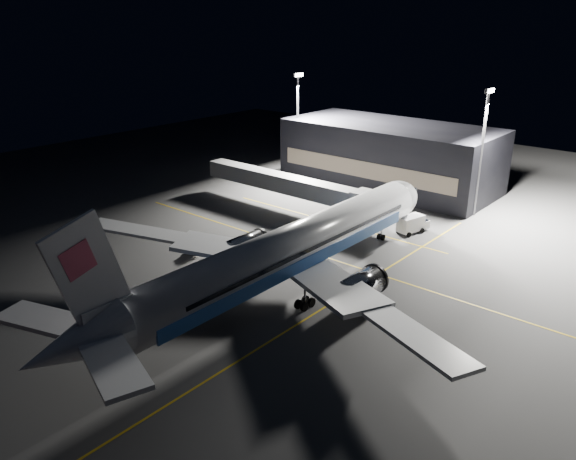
% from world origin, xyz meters
% --- Properties ---
extents(ground, '(200.00, 200.00, 0.00)m').
position_xyz_m(ground, '(0.00, 0.00, 0.00)').
color(ground, '#4C4C4F').
rests_on(ground, ground).
extents(guide_line_main, '(0.25, 80.00, 0.01)m').
position_xyz_m(guide_line_main, '(10.00, 0.00, 0.01)').
color(guide_line_main, gold).
rests_on(guide_line_main, ground).
extents(guide_line_cross, '(70.00, 0.25, 0.01)m').
position_xyz_m(guide_line_cross, '(0.00, -6.00, 0.01)').
color(guide_line_cross, gold).
rests_on(guide_line_cross, ground).
extents(guide_line_side, '(0.25, 40.00, 0.01)m').
position_xyz_m(guide_line_side, '(22.00, 10.00, 0.01)').
color(guide_line_side, gold).
rests_on(guide_line_side, ground).
extents(airliner, '(61.48, 54.22, 16.64)m').
position_xyz_m(airliner, '(-1.08, 0.00, 5.16)').
color(airliner, silver).
rests_on(airliner, ground).
extents(terminal, '(18.12, 40.00, 12.00)m').
position_xyz_m(terminal, '(45.98, 14.00, 6.00)').
color(terminal, black).
rests_on(terminal, ground).
extents(jet_bridge, '(3.60, 34.40, 6.30)m').
position_xyz_m(jet_bridge, '(22.00, 18.06, 4.58)').
color(jet_bridge, '#B2B2B7').
rests_on(jet_bridge, ground).
extents(floodlight_mast_north, '(2.40, 0.68, 20.70)m').
position_xyz_m(floodlight_mast_north, '(40.00, 31.99, 12.37)').
color(floodlight_mast_north, '#59595E').
rests_on(floodlight_mast_north, ground).
extents(floodlight_mast_south, '(2.40, 0.67, 20.70)m').
position_xyz_m(floodlight_mast_south, '(40.00, -6.01, 12.37)').
color(floodlight_mast_south, '#59595E').
rests_on(floodlight_mast_south, ground).
extents(service_truck, '(5.75, 3.39, 2.76)m').
position_xyz_m(service_truck, '(26.13, -2.12, 1.48)').
color(service_truck, white).
rests_on(service_truck, ground).
extents(baggage_tug, '(2.57, 2.12, 1.78)m').
position_xyz_m(baggage_tug, '(-0.39, 17.38, 0.82)').
color(baggage_tug, black).
rests_on(baggage_tug, ground).
extents(safety_cone_a, '(0.38, 0.38, 0.56)m').
position_xyz_m(safety_cone_a, '(-4.96, 14.00, 0.28)').
color(safety_cone_a, orange).
rests_on(safety_cone_a, ground).
extents(safety_cone_b, '(0.36, 0.36, 0.54)m').
position_xyz_m(safety_cone_b, '(3.30, 4.00, 0.27)').
color(safety_cone_b, orange).
rests_on(safety_cone_b, ground).
extents(safety_cone_c, '(0.45, 0.45, 0.68)m').
position_xyz_m(safety_cone_c, '(-7.35, 6.96, 0.34)').
color(safety_cone_c, orange).
rests_on(safety_cone_c, ground).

